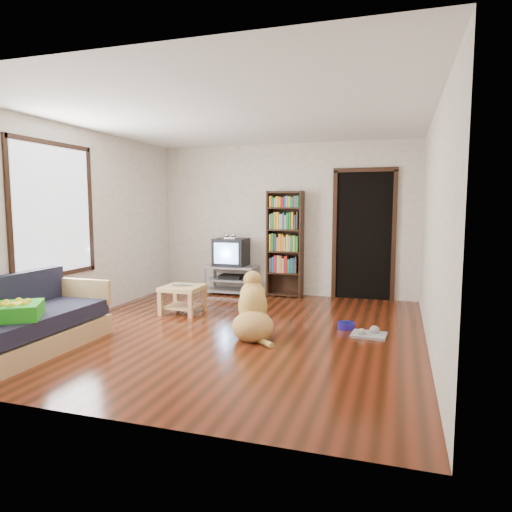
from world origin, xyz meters
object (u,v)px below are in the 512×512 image
(crt_tv, at_px, (232,252))
(tv_stand, at_px, (231,278))
(grey_rag, at_px, (369,335))
(green_cushion, at_px, (16,311))
(bookshelf, at_px, (285,238))
(dog_bowl, at_px, (346,326))
(coffee_table, at_px, (183,294))
(dog, at_px, (253,312))
(sofa, at_px, (28,326))
(laptop, at_px, (182,285))

(crt_tv, bearing_deg, tv_stand, -90.00)
(grey_rag, xyz_separation_m, crt_tv, (-2.50, 2.00, 0.73))
(green_cushion, relative_size, crt_tv, 0.80)
(green_cushion, height_order, bookshelf, bookshelf)
(grey_rag, xyz_separation_m, bookshelf, (-1.55, 2.07, 0.99))
(green_cushion, bearing_deg, dog_bowl, 2.26)
(crt_tv, height_order, bookshelf, bookshelf)
(grey_rag, height_order, coffee_table, coffee_table)
(tv_stand, relative_size, dog, 1.03)
(sofa, xyz_separation_m, coffee_table, (0.82, 2.04, 0.02))
(laptop, bearing_deg, grey_rag, -34.30)
(crt_tv, xyz_separation_m, bookshelf, (0.95, 0.07, 0.26))
(sofa, height_order, dog, sofa)
(crt_tv, height_order, coffee_table, crt_tv)
(grey_rag, height_order, tv_stand, tv_stand)
(sofa, bearing_deg, dog, 30.00)
(laptop, height_order, dog, dog)
(grey_rag, xyz_separation_m, sofa, (-3.48, -1.65, 0.25))
(grey_rag, xyz_separation_m, coffee_table, (-2.66, 0.39, 0.27))
(laptop, distance_m, grey_rag, 2.71)
(green_cushion, bearing_deg, sofa, 81.51)
(grey_rag, height_order, crt_tv, crt_tv)
(bookshelf, bearing_deg, sofa, -117.32)
(grey_rag, relative_size, bookshelf, 0.22)
(tv_stand, relative_size, crt_tv, 1.55)
(dog, bearing_deg, grey_rag, 17.13)
(crt_tv, bearing_deg, sofa, -104.93)
(tv_stand, bearing_deg, bookshelf, 5.63)
(laptop, xyz_separation_m, coffee_table, (-0.00, 0.03, -0.13))
(laptop, xyz_separation_m, sofa, (-0.82, -2.01, -0.15))
(dog, bearing_deg, tv_stand, 116.15)
(grey_rag, relative_size, tv_stand, 0.44)
(laptop, height_order, grey_rag, laptop)
(dog_bowl, bearing_deg, sofa, -149.12)
(green_cushion, relative_size, coffee_table, 0.85)
(green_cushion, xyz_separation_m, tv_stand, (0.85, 3.90, -0.23))
(dog, bearing_deg, bookshelf, 95.14)
(green_cushion, distance_m, sofa, 0.38)
(sofa, bearing_deg, crt_tv, 75.07)
(dog_bowl, xyz_separation_m, bookshelf, (-1.25, 1.82, 0.96))
(green_cushion, distance_m, grey_rag, 3.89)
(green_cushion, xyz_separation_m, laptop, (0.70, 2.28, -0.09))
(laptop, height_order, tv_stand, tv_stand)
(grey_rag, distance_m, bookshelf, 2.77)
(green_cushion, xyz_separation_m, grey_rag, (3.35, 1.92, -0.48))
(tv_stand, bearing_deg, dog, -63.85)
(laptop, bearing_deg, dog, -56.68)
(bookshelf, xyz_separation_m, sofa, (-1.92, -3.72, -0.74))
(grey_rag, relative_size, crt_tv, 0.69)
(dog_bowl, distance_m, dog, 1.25)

